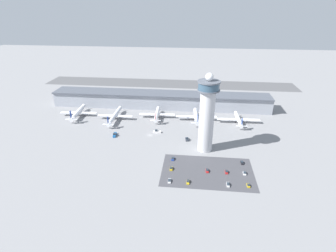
% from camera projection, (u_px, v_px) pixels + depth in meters
% --- Properties ---
extents(ground_plane, '(1000.00, 1000.00, 0.00)m').
position_uv_depth(ground_plane, '(150.00, 135.00, 233.70)').
color(ground_plane, gray).
extents(terminal_building, '(239.72, 25.00, 16.83)m').
position_uv_depth(terminal_building, '(160.00, 100.00, 292.97)').
color(terminal_building, '#9399A3').
rests_on(terminal_building, ground).
extents(runway_strip, '(359.58, 44.00, 0.01)m').
position_uv_depth(runway_strip, '(169.00, 84.00, 382.30)').
color(runway_strip, '#515154').
rests_on(runway_strip, ground).
extents(control_tower, '(16.77, 16.77, 62.41)m').
position_uv_depth(control_tower, '(207.00, 113.00, 197.70)').
color(control_tower, '#BCBCC1').
rests_on(control_tower, ground).
extents(parking_lot_surface, '(64.00, 40.00, 0.01)m').
position_uv_depth(parking_lot_surface, '(207.00, 172.00, 183.43)').
color(parking_lot_surface, '#424247').
rests_on(parking_lot_surface, ground).
extents(airplane_gate_alpha, '(37.65, 39.34, 13.29)m').
position_uv_depth(airplane_gate_alpha, '(78.00, 112.00, 270.83)').
color(airplane_gate_alpha, white).
rests_on(airplane_gate_alpha, ground).
extents(airplane_gate_bravo, '(35.53, 44.97, 12.28)m').
position_uv_depth(airplane_gate_bravo, '(115.00, 116.00, 262.73)').
color(airplane_gate_bravo, silver).
rests_on(airplane_gate_bravo, ground).
extents(airplane_gate_charlie, '(36.55, 34.79, 11.96)m').
position_uv_depth(airplane_gate_charlie, '(157.00, 114.00, 266.73)').
color(airplane_gate_charlie, white).
rests_on(airplane_gate_charlie, ground).
extents(airplane_gate_delta, '(40.61, 35.97, 13.73)m').
position_uv_depth(airplane_gate_delta, '(196.00, 116.00, 260.43)').
color(airplane_gate_delta, silver).
rests_on(airplane_gate_delta, ground).
extents(airplane_gate_echo, '(41.77, 34.15, 11.94)m').
position_uv_depth(airplane_gate_echo, '(238.00, 119.00, 255.15)').
color(airplane_gate_echo, white).
rests_on(airplane_gate_echo, ground).
extents(service_truck_catering, '(3.29, 5.95, 2.52)m').
position_uv_depth(service_truck_catering, '(187.00, 139.00, 225.02)').
color(service_truck_catering, black).
rests_on(service_truck_catering, ground).
extents(service_truck_fuel, '(3.56, 8.52, 2.87)m').
position_uv_depth(service_truck_fuel, '(115.00, 135.00, 232.29)').
color(service_truck_fuel, black).
rests_on(service_truck_fuel, ground).
extents(service_truck_baggage, '(7.14, 2.84, 2.95)m').
position_uv_depth(service_truck_baggage, '(157.00, 132.00, 237.82)').
color(service_truck_baggage, black).
rests_on(service_truck_baggage, ground).
extents(car_navy_sedan, '(1.85, 4.04, 1.36)m').
position_uv_depth(car_navy_sedan, '(248.00, 185.00, 168.74)').
color(car_navy_sedan, black).
rests_on(car_navy_sedan, ground).
extents(car_black_suv, '(1.88, 4.51, 1.58)m').
position_uv_depth(car_black_suv, '(242.00, 163.00, 192.64)').
color(car_black_suv, black).
rests_on(car_black_suv, ground).
extents(car_yellow_taxi, '(1.99, 4.64, 1.45)m').
position_uv_depth(car_yellow_taxi, '(207.00, 171.00, 183.52)').
color(car_yellow_taxi, black).
rests_on(car_yellow_taxi, ground).
extents(car_grey_coupe, '(2.00, 4.50, 1.59)m').
position_uv_depth(car_grey_coupe, '(173.00, 159.00, 197.32)').
color(car_grey_coupe, black).
rests_on(car_grey_coupe, ground).
extents(car_red_hatchback, '(1.94, 4.76, 1.35)m').
position_uv_depth(car_red_hatchback, '(169.00, 181.00, 173.13)').
color(car_red_hatchback, black).
rests_on(car_red_hatchback, ground).
extents(car_silver_sedan, '(1.78, 4.62, 1.54)m').
position_uv_depth(car_silver_sedan, '(188.00, 182.00, 172.09)').
color(car_silver_sedan, black).
rests_on(car_silver_sedan, ground).
extents(car_maroon_suv, '(2.01, 4.28, 1.54)m').
position_uv_depth(car_maroon_suv, '(245.00, 173.00, 180.77)').
color(car_maroon_suv, black).
rests_on(car_maroon_suv, ground).
extents(car_blue_compact, '(1.90, 4.79, 1.59)m').
position_uv_depth(car_blue_compact, '(228.00, 185.00, 169.41)').
color(car_blue_compact, black).
rests_on(car_blue_compact, ground).
extents(car_white_wagon, '(1.90, 4.22, 1.53)m').
position_uv_depth(car_white_wagon, '(226.00, 172.00, 182.09)').
color(car_white_wagon, black).
rests_on(car_white_wagon, ground).
extents(car_green_van, '(2.01, 4.49, 1.56)m').
position_uv_depth(car_green_van, '(171.00, 169.00, 185.77)').
color(car_green_van, black).
rests_on(car_green_van, ground).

